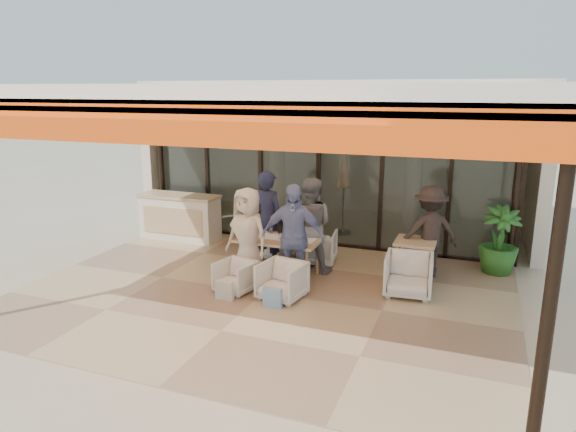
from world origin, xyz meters
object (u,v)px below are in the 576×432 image
(chair_far_right, at_px, (318,246))
(diner_grey, at_px, (310,226))
(diner_periwinkle, at_px, (293,237))
(standing_woman, at_px, (429,232))
(host_counter, at_px, (180,217))
(diner_cream, at_px, (248,236))
(potted_palm, at_px, (499,241))
(side_table, at_px, (416,246))
(diner_navy, at_px, (268,219))
(side_chair, at_px, (409,273))
(chair_far_left, at_px, (278,242))
(dining_table, at_px, (279,241))
(chair_near_left, at_px, (236,275))
(chair_near_right, at_px, (282,279))

(chair_far_right, relative_size, diner_grey, 0.41)
(diner_periwinkle, xyz_separation_m, standing_woman, (2.10, 1.42, -0.07))
(chair_far_right, height_order, standing_woman, standing_woman)
(host_counter, bearing_deg, chair_far_right, -8.01)
(diner_periwinkle, bearing_deg, diner_cream, 170.54)
(standing_woman, distance_m, potted_palm, 1.37)
(host_counter, relative_size, side_table, 2.48)
(diner_navy, xyz_separation_m, standing_woman, (2.94, 0.52, -0.09))
(diner_grey, distance_m, standing_woman, 2.16)
(host_counter, height_order, diner_grey, diner_grey)
(side_chair, bearing_deg, potted_palm, 44.93)
(side_table, distance_m, side_chair, 0.79)
(host_counter, distance_m, side_chair, 5.54)
(host_counter, height_order, side_table, host_counter)
(chair_far_left, distance_m, diner_navy, 0.77)
(chair_far_right, bearing_deg, chair_far_left, -8.39)
(chair_far_left, distance_m, diner_cream, 1.49)
(dining_table, xyz_separation_m, side_chair, (2.32, -0.06, -0.30))
(dining_table, distance_m, chair_near_left, 1.11)
(diner_cream, bearing_deg, diner_navy, 103.44)
(chair_far_right, height_order, chair_near_right, chair_far_right)
(dining_table, distance_m, side_chair, 2.34)
(chair_far_right, relative_size, diner_navy, 0.39)
(side_table, bearing_deg, host_counter, 172.16)
(diner_navy, bearing_deg, diner_grey, -169.01)
(chair_far_right, relative_size, potted_palm, 0.57)
(potted_palm, bearing_deg, chair_near_right, -142.35)
(chair_far_right, bearing_deg, diner_navy, 22.37)
(diner_cream, distance_m, side_table, 2.98)
(chair_far_right, xyz_separation_m, chair_near_left, (-0.84, -1.90, -0.06))
(dining_table, height_order, side_table, dining_table)
(chair_far_left, distance_m, potted_palm, 4.19)
(diner_grey, xyz_separation_m, diner_periwinkle, (-0.00, -0.90, 0.02))
(host_counter, relative_size, chair_near_left, 3.07)
(diner_periwinkle, distance_m, side_chair, 2.01)
(chair_far_left, xyz_separation_m, standing_woman, (2.94, 0.02, 0.50))
(diner_periwinkle, bearing_deg, chair_near_right, -99.46)
(diner_navy, xyz_separation_m, side_table, (2.74, 0.25, -0.30))
(dining_table, distance_m, diner_grey, 0.65)
(chair_far_left, xyz_separation_m, side_table, (2.74, -0.25, 0.29))
(chair_far_right, height_order, side_table, side_table)
(diner_periwinkle, height_order, side_chair, diner_periwinkle)
(host_counter, bearing_deg, chair_far_left, -10.56)
(host_counter, height_order, chair_far_right, host_counter)
(diner_navy, bearing_deg, standing_woman, -159.03)
(side_chair, bearing_deg, standing_woman, 74.23)
(chair_near_left, height_order, potted_palm, potted_palm)
(chair_far_right, relative_size, side_table, 0.98)
(diner_cream, xyz_separation_m, potted_palm, (4.13, 2.04, -0.22))
(chair_far_right, relative_size, standing_woman, 0.43)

